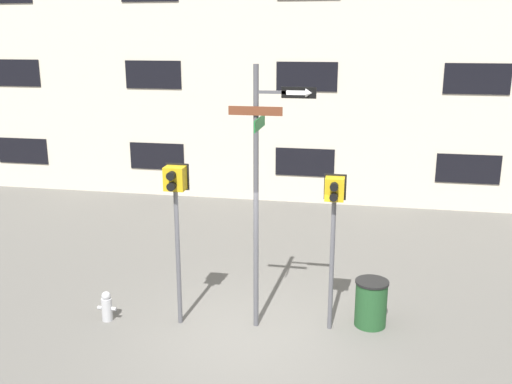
{
  "coord_description": "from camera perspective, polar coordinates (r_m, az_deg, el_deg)",
  "views": [
    {
      "loc": [
        1.8,
        -8.66,
        5.03
      ],
      "look_at": [
        0.03,
        0.46,
        2.5
      ],
      "focal_mm": 40.0,
      "sensor_mm": 36.0,
      "label": 1
    }
  ],
  "objects": [
    {
      "name": "fire_hydrant",
      "position": [
        10.96,
        -14.69,
        -11.02
      ],
      "size": [
        0.35,
        0.19,
        0.57
      ],
      "color": "#A5A5A8",
      "rests_on": "ground_plane"
    },
    {
      "name": "trash_bin",
      "position": [
        10.58,
        11.42,
        -10.83
      ],
      "size": [
        0.6,
        0.6,
        0.86
      ],
      "color": "#1E4723",
      "rests_on": "ground_plane"
    },
    {
      "name": "pedestrian_signal_right",
      "position": [
        9.71,
        7.78,
        -1.89
      ],
      "size": [
        0.38,
        0.4,
        2.8
      ],
      "color": "#4C4C51",
      "rests_on": "ground_plane"
    },
    {
      "name": "street_sign_pole",
      "position": [
        9.56,
        0.47,
        1.19
      ],
      "size": [
        1.42,
        0.88,
        4.62
      ],
      "color": "#4C4C51",
      "rests_on": "ground_plane"
    },
    {
      "name": "pedestrian_signal_left",
      "position": [
        9.88,
        -8.03,
        -0.78
      ],
      "size": [
        0.41,
        0.4,
        2.94
      ],
      "color": "#4C4C51",
      "rests_on": "ground_plane"
    },
    {
      "name": "ground_plane",
      "position": [
        10.18,
        -0.67,
        -14.37
      ],
      "size": [
        60.0,
        60.0,
        0.0
      ],
      "primitive_type": "plane",
      "color": "#595651"
    }
  ]
}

